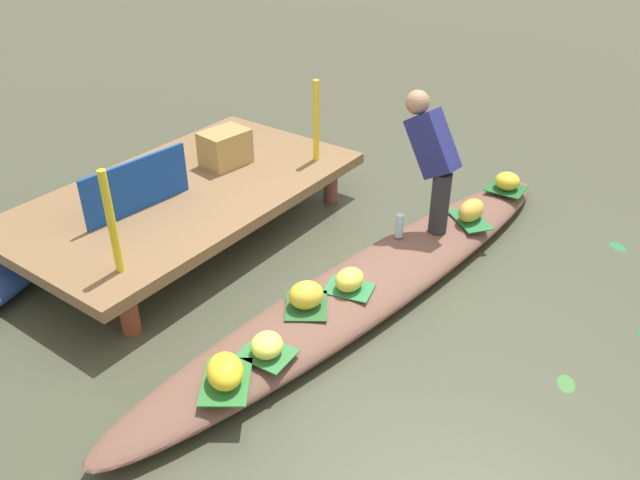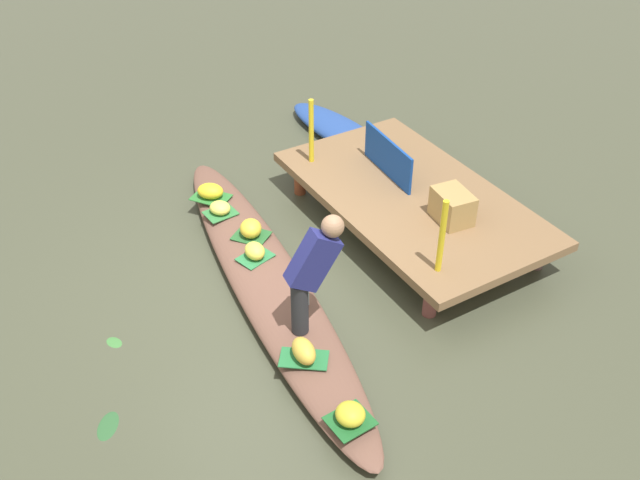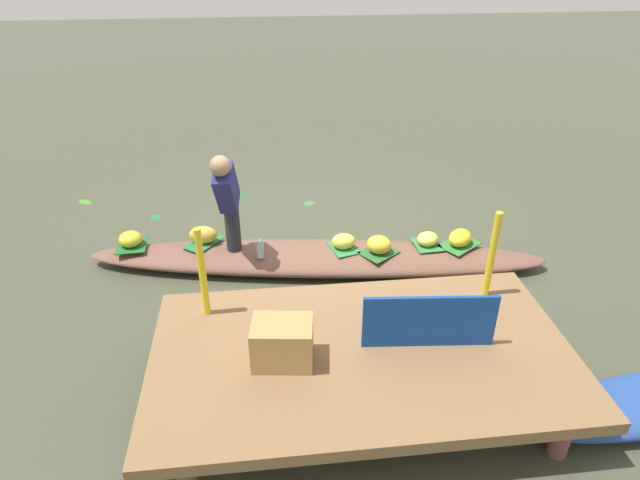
{
  "view_description": "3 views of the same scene",
  "coord_description": "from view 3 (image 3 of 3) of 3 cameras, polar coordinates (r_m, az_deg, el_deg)",
  "views": [
    {
      "loc": [
        -3.59,
        -2.11,
        3.05
      ],
      "look_at": [
        -0.03,
        0.47,
        0.37
      ],
      "focal_mm": 35.79,
      "sensor_mm": 36.0,
      "label": 1
    },
    {
      "loc": [
        5.13,
        -2.47,
        4.88
      ],
      "look_at": [
        0.18,
        0.52,
        0.56
      ],
      "focal_mm": 40.8,
      "sensor_mm": 36.0,
      "label": 2
    },
    {
      "loc": [
        0.54,
        5.02,
        3.23
      ],
      "look_at": [
        0.01,
        0.4,
        0.57
      ],
      "focal_mm": 30.5,
      "sensor_mm": 36.0,
      "label": 3
    }
  ],
  "objects": [
    {
      "name": "drifting_plant_1",
      "position": [
        7.34,
        -16.81,
        2.36
      ],
      "size": [
        0.2,
        0.21,
        0.01
      ],
      "primitive_type": "ellipsoid",
      "rotation": [
        0.0,
        0.0,
        1.0
      ],
      "color": "#246C3F",
      "rests_on": "ground"
    },
    {
      "name": "dock_platform",
      "position": [
        4.26,
        4.43,
        -12.02
      ],
      "size": [
        3.2,
        1.8,
        0.45
      ],
      "color": "brown",
      "rests_on": "ground"
    },
    {
      "name": "vendor_boat",
      "position": [
        5.93,
        -0.33,
        -1.9
      ],
      "size": [
        5.03,
        1.39,
        0.22
      ],
      "primitive_type": "ellipsoid",
      "rotation": [
        0.0,
        0.0,
        -0.14
      ],
      "color": "brown",
      "rests_on": "ground"
    },
    {
      "name": "banana_bunch_1",
      "position": [
        5.8,
        6.22,
        -0.48
      ],
      "size": [
        0.33,
        0.31,
        0.19
      ],
      "primitive_type": "ellipsoid",
      "rotation": [
        0.0,
        0.0,
        2.75
      ],
      "color": "yellow",
      "rests_on": "vendor_boat"
    },
    {
      "name": "vendor_person",
      "position": [
        5.54,
        -9.7,
        4.54
      ],
      "size": [
        0.25,
        0.54,
        1.18
      ],
      "color": "#28282D",
      "rests_on": "vendor_boat"
    },
    {
      "name": "leaf_mat_3",
      "position": [
        6.15,
        14.39,
        -0.46
      ],
      "size": [
        0.52,
        0.49,
        0.01
      ],
      "primitive_type": "cube",
      "rotation": [
        0.0,
        0.0,
        0.62
      ],
      "color": "#2D7431",
      "rests_on": "vendor_boat"
    },
    {
      "name": "railing_post_east",
      "position": [
        4.43,
        -12.24,
        -3.37
      ],
      "size": [
        0.06,
        0.06,
        0.8
      ],
      "primitive_type": "cylinder",
      "color": "yellow",
      "rests_on": "dock_platform"
    },
    {
      "name": "water_bottle",
      "position": [
        5.71,
        -6.26,
        -0.93
      ],
      "size": [
        0.07,
        0.07,
        0.21
      ],
      "primitive_type": "cylinder",
      "color": "#ACCAE0",
      "rests_on": "vendor_boat"
    },
    {
      "name": "market_banner",
      "position": [
        4.19,
        11.4,
        -8.39
      ],
      "size": [
        1.0,
        0.12,
        0.45
      ],
      "primitive_type": "cube",
      "rotation": [
        0.0,
        0.0,
        -0.09
      ],
      "color": "navy",
      "rests_on": "dock_platform"
    },
    {
      "name": "leaf_mat_4",
      "position": [
        6.28,
        -19.15,
        -0.55
      ],
      "size": [
        0.33,
        0.37,
        0.01
      ],
      "primitive_type": "cube",
      "rotation": [
        0.0,
        0.0,
        1.63
      ],
      "color": "#1D5C29",
      "rests_on": "vendor_boat"
    },
    {
      "name": "banana_bunch_5",
      "position": [
        6.03,
        11.22,
        0.12
      ],
      "size": [
        0.32,
        0.31,
        0.14
      ],
      "primitive_type": "ellipsoid",
      "rotation": [
        0.0,
        0.0,
        0.54
      ],
      "color": "#E7E158",
      "rests_on": "vendor_boat"
    },
    {
      "name": "leaf_mat_1",
      "position": [
        5.84,
        6.17,
        -1.3
      ],
      "size": [
        0.47,
        0.46,
        0.01
      ],
      "primitive_type": "cube",
      "rotation": [
        0.0,
        0.0,
        0.62
      ],
      "color": "#265E2D",
      "rests_on": "vendor_boat"
    },
    {
      "name": "banana_bunch_2",
      "position": [
        6.08,
        -12.15,
        0.53
      ],
      "size": [
        0.32,
        0.22,
        0.2
      ],
      "primitive_type": "ellipsoid",
      "rotation": [
        0.0,
        0.0,
        6.17
      ],
      "color": "gold",
      "rests_on": "vendor_boat"
    },
    {
      "name": "produce_crate",
      "position": [
        4.02,
        -3.96,
        -10.68
      ],
      "size": [
        0.48,
        0.37,
        0.34
      ],
      "primitive_type": "cube",
      "rotation": [
        0.0,
        0.0,
        -0.13
      ],
      "color": "#A4824A",
      "rests_on": "dock_platform"
    },
    {
      "name": "railing_post_west",
      "position": [
        4.79,
        17.59,
        -1.49
      ],
      "size": [
        0.06,
        0.06,
        0.8
      ],
      "primitive_type": "cylinder",
      "color": "yellow",
      "rests_on": "dock_platform"
    },
    {
      "name": "banana_bunch_0",
      "position": [
        5.85,
        2.49,
        -0.13
      ],
      "size": [
        0.25,
        0.2,
        0.17
      ],
      "primitive_type": "ellipsoid",
      "rotation": [
        0.0,
        0.0,
        3.13
      ],
      "color": "#E9E04B",
      "rests_on": "vendor_boat"
    },
    {
      "name": "drifting_plant_2",
      "position": [
        7.7,
        -8.28,
        4.68
      ],
      "size": [
        0.35,
        0.31,
        0.01
      ],
      "primitive_type": "ellipsoid",
      "rotation": [
        0.0,
        0.0,
        2.55
      ],
      "color": "#2A582E",
      "rests_on": "ground"
    },
    {
      "name": "drifting_plant_0",
      "position": [
        8.09,
        -23.41,
        3.72
      ],
      "size": [
        0.26,
        0.24,
        0.01
      ],
      "primitive_type": "ellipsoid",
      "rotation": [
        0.0,
        0.0,
        2.47
      ],
      "color": "#418028",
      "rests_on": "ground"
    },
    {
      "name": "drifting_plant_3",
      "position": [
        7.39,
        -1.1,
        3.9
      ],
      "size": [
        0.21,
        0.17,
        0.01
      ],
      "primitive_type": "ellipsoid",
      "rotation": [
        0.0,
        0.0,
        0.35
      ],
      "color": "#3B7737",
      "rests_on": "ground"
    },
    {
      "name": "leaf_mat_0",
      "position": [
        5.9,
        2.47,
        -0.83
      ],
      "size": [
        0.34,
        0.4,
        0.01
      ],
      "primitive_type": "cube",
      "rotation": [
        0.0,
        0.0,
        1.84
      ],
      "color": "#2C7943",
      "rests_on": "vendor_boat"
    },
    {
      "name": "banana_bunch_3",
      "position": [
        6.1,
        14.49,
        0.24
      ],
      "size": [
        0.37,
        0.38,
        0.17
      ],
      "primitive_type": "ellipsoid",
      "rotation": [
        0.0,
        0.0,
        3.96
      ],
      "color": "yellow",
      "rests_on": "vendor_boat"
    },
    {
      "name": "leaf_mat_5",
      "position": [
        6.07,
        11.16,
        -0.47
      ],
      "size": [
        0.3,
        0.36,
        0.01
      ],
      "primitive_type": "cube",
      "rotation": [
        0.0,
        0.0,
        1.64
      ],
      "color": "#31773C",
      "rests_on": "vendor_boat"
    },
    {
      "name": "leaf_mat_2",
      "position": [
        6.13,
        -12.05,
        -0.26
      ],
      "size": [
        0.45,
        0.49,
        0.01
      ],
      "primitive_type": "cube",
      "rotation": [
        0.0,
        0.0,
        0.92
      ],
      "color": "#24703A",
      "rests_on": "vendor_boat"
    },
    {
      "name": "banana_bunch_4",
      "position": [
        6.24,
        -19.27,
        0.1
      ],
      "size": [
        0.29,
        0.28,
        0.17
      ],
      "primitive_type": "ellipsoid",
      "rotation": [
        0.0,
        0.0,
        3.35
      ],
      "color": "gold",
      "rests_on": "vendor_boat"
    },
    {
      "name": "canal_water",
      "position": [
        5.99,
        -0.33,
        -2.8
      ],
      "size": [
        40.0,
        40.0,
        0.0
      ],
      "primitive_type": "plane",
      "color": "#434634",
      "rests_on": "ground"
    }
  ]
}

